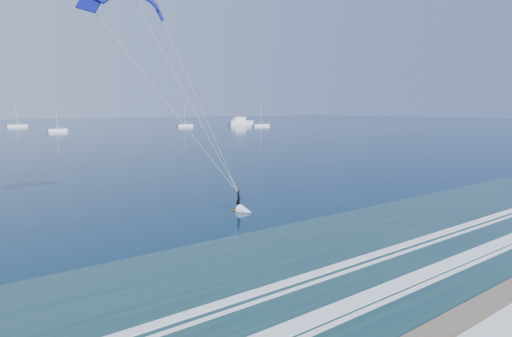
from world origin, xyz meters
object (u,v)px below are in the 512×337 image
Objects in this scene: sailboat_4 at (17,126)px; sailboat_5 at (185,125)px; kitesurfer_rig at (190,104)px; sailboat_3 at (57,130)px; sailboat_6 at (261,125)px; motor_yacht at (240,122)px.

sailboat_5 is (69.63, -53.10, -0.00)m from sailboat_4.
sailboat_5 is at bearing 60.38° from kitesurfer_rig.
sailboat_3 is at bearing -169.47° from sailboat_5.
sailboat_4 is 87.57m from sailboat_5.
kitesurfer_rig is 208.53m from sailboat_6.
kitesurfer_rig is 234.64m from sailboat_4.
sailboat_3 is at bearing 174.97° from sailboat_6.
sailboat_6 reaches higher than sailboat_3.
sailboat_4 is at bearing 82.10° from kitesurfer_rig.
sailboat_4 is 0.93× the size of sailboat_6.
sailboat_5 is (101.85, 179.13, -9.32)m from kitesurfer_rig.
sailboat_5 is 0.87× the size of sailboat_6.
kitesurfer_rig reaches higher than sailboat_5.
sailboat_5 is at bearing 147.96° from sailboat_6.
sailboat_3 is at bearing -170.81° from motor_yacht.
sailboat_5 reaches higher than sailboat_3.
motor_yacht is 119.74m from sailboat_4.
sailboat_5 reaches higher than motor_yacht.
kitesurfer_rig is at bearing -119.62° from sailboat_5.
motor_yacht is 40.26m from sailboat_5.
sailboat_4 reaches higher than motor_yacht.
motor_yacht is 26.95m from sailboat_6.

